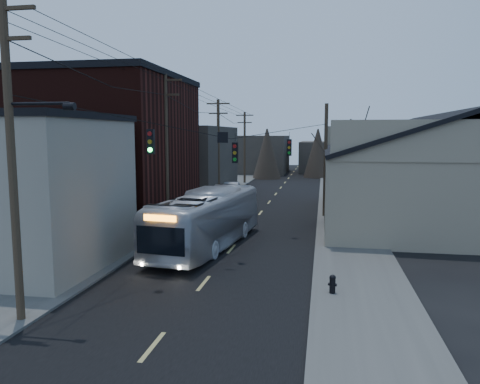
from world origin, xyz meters
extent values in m
plane|color=black|center=(0.00, 0.00, 0.00)|extent=(160.00, 160.00, 0.00)
cube|color=black|center=(0.00, 30.00, 0.01)|extent=(9.00, 110.00, 0.02)
cube|color=#474744|center=(-6.50, 30.00, 0.06)|extent=(4.00, 110.00, 0.12)
cube|color=#474744|center=(6.50, 30.00, 0.06)|extent=(4.00, 110.00, 0.12)
cube|color=gray|center=(-9.00, 9.00, 3.50)|extent=(8.00, 8.00, 7.00)
cube|color=black|center=(-10.00, 20.00, 5.00)|extent=(10.00, 12.00, 10.00)
cube|color=#38322D|center=(-9.50, 36.00, 3.50)|extent=(9.00, 14.00, 7.00)
cube|color=gray|center=(13.00, 25.00, 2.50)|extent=(16.00, 20.00, 5.00)
cube|color=black|center=(9.00, 25.00, 6.30)|extent=(8.16, 20.60, 2.86)
cube|color=#38322D|center=(-6.00, 65.00, 3.00)|extent=(10.00, 12.00, 6.00)
cube|color=#38322D|center=(7.00, 70.00, 2.50)|extent=(12.00, 14.00, 5.00)
cone|color=black|center=(6.50, 20.00, 3.60)|extent=(0.40, 0.40, 7.20)
cylinder|color=#382B1E|center=(-5.00, 3.00, 5.25)|extent=(0.28, 0.28, 10.50)
cube|color=#382B1E|center=(-5.00, 3.00, 10.10)|extent=(2.20, 0.12, 0.12)
cylinder|color=#382B1E|center=(-5.00, 18.00, 5.00)|extent=(0.28, 0.28, 10.00)
cube|color=#382B1E|center=(-5.00, 18.00, 9.60)|extent=(2.20, 0.12, 0.12)
cylinder|color=#382B1E|center=(-5.00, 33.00, 4.75)|extent=(0.28, 0.28, 9.50)
cube|color=#382B1E|center=(-5.00, 33.00, 9.10)|extent=(2.20, 0.12, 0.12)
cylinder|color=#382B1E|center=(-5.00, 48.00, 4.50)|extent=(0.28, 0.28, 9.00)
cube|color=#382B1E|center=(-5.00, 48.00, 8.60)|extent=(2.20, 0.12, 0.12)
cylinder|color=#382B1E|center=(5.00, 25.00, 4.25)|extent=(0.28, 0.28, 8.50)
cube|color=black|center=(-2.00, 7.50, 5.95)|extent=(0.28, 0.20, 1.00)
cube|color=black|center=(0.60, 12.00, 5.35)|extent=(0.28, 0.20, 1.00)
cube|color=black|center=(2.80, 18.00, 5.45)|extent=(0.28, 0.20, 1.00)
imported|color=#B2B6BF|center=(-1.37, 14.11, 1.58)|extent=(4.07, 11.60, 3.16)
imported|color=#B6B7BE|center=(-4.30, 35.67, 0.70)|extent=(1.92, 4.37, 1.40)
cylinder|color=black|center=(5.31, 7.42, 0.41)|extent=(0.23, 0.23, 0.58)
sphere|color=black|center=(5.31, 7.42, 0.73)|extent=(0.25, 0.25, 0.25)
cylinder|color=black|center=(5.31, 7.42, 0.46)|extent=(0.36, 0.20, 0.12)
camera|label=1|loc=(4.86, -10.48, 6.25)|focal=35.00mm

